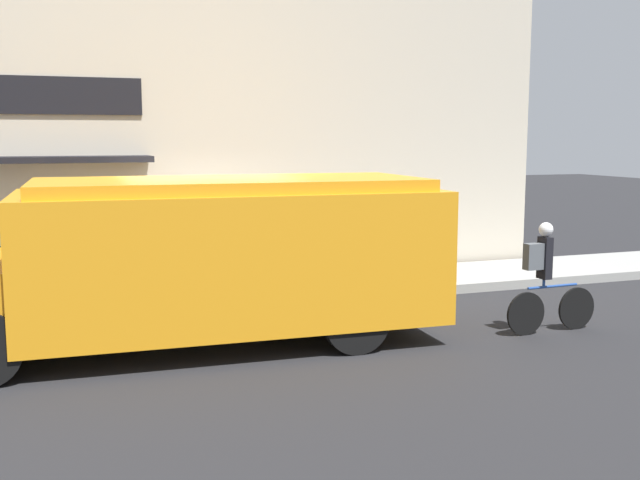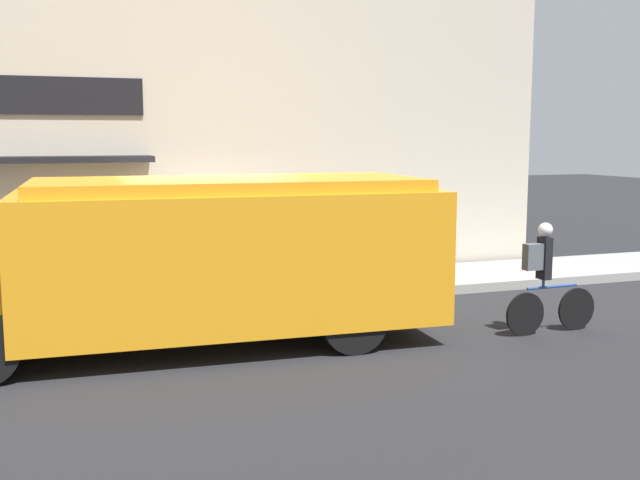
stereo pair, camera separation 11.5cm
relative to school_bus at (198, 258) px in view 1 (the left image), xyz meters
The scene contains 6 objects.
ground_plane 2.05m from the school_bus, 74.26° to the left, with size 70.00×70.00×0.00m, color #232326.
sidewalk 2.91m from the school_bus, 80.19° to the left, with size 28.00×2.06×0.16m.
storefront 4.29m from the school_bus, 84.18° to the left, with size 14.40×0.96×5.83m.
school_bus is the anchor object (origin of this frame).
cyclist 4.76m from the school_bus, 12.91° to the right, with size 1.48×0.20×1.56m.
trash_bin 4.01m from the school_bus, 129.30° to the left, with size 0.46×0.46×0.82m.
Camera 1 is at (-2.22, -11.21, 2.71)m, focal length 42.00 mm.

